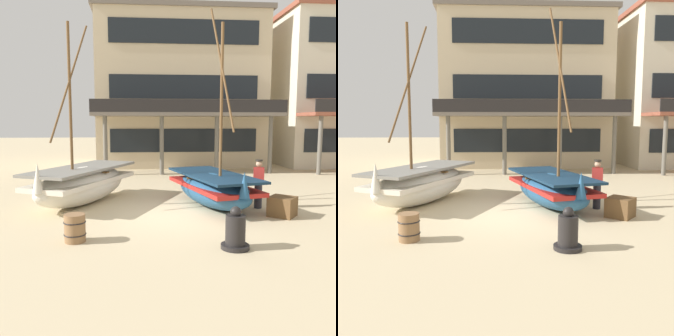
{
  "view_description": "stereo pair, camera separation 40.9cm",
  "coord_description": "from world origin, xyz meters",
  "views": [
    {
      "loc": [
        -1.04,
        -11.37,
        2.96
      ],
      "look_at": [
        0.0,
        1.0,
        1.4
      ],
      "focal_mm": 39.29,
      "sensor_mm": 36.0,
      "label": 1
    },
    {
      "loc": [
        -0.63,
        -11.39,
        2.96
      ],
      "look_at": [
        0.0,
        1.0,
        1.4
      ],
      "focal_mm": 39.29,
      "sensor_mm": 36.0,
      "label": 2
    }
  ],
  "objects": [
    {
      "name": "harbor_building_main",
      "position": [
        1.9,
        14.58,
        5.08
      ],
      "size": [
        11.39,
        9.09,
        10.17
      ],
      "color": "beige",
      "rests_on": "ground"
    },
    {
      "name": "cargo_crate",
      "position": [
        3.5,
        -0.38,
        0.31
      ],
      "size": [
        1.06,
        1.06,
        0.62
      ],
      "primitive_type": "cube",
      "rotation": [
        0.0,
        0.0,
        0.84
      ],
      "color": "brown",
      "rests_on": "ground"
    },
    {
      "name": "fishing_boat_centre_large",
      "position": [
        1.62,
        1.27,
        0.65
      ],
      "size": [
        2.82,
        4.77,
        6.81
      ],
      "color": "#23517A",
      "rests_on": "ground"
    },
    {
      "name": "fishing_boat_near_left",
      "position": [
        -3.03,
        2.03,
        0.74
      ],
      "size": [
        3.73,
        5.25,
        6.38
      ],
      "color": "silver",
      "rests_on": "ground"
    },
    {
      "name": "wooden_barrel",
      "position": [
        -2.6,
        -2.37,
        0.35
      ],
      "size": [
        0.56,
        0.56,
        0.7
      ],
      "color": "olive",
      "rests_on": "ground"
    },
    {
      "name": "capstan_winch",
      "position": [
        1.23,
        -3.19,
        0.4
      ],
      "size": [
        0.67,
        0.67,
        1.01
      ],
      "color": "black",
      "rests_on": "ground"
    },
    {
      "name": "fisherman_by_hull",
      "position": [
        3.1,
        0.78,
        0.83
      ],
      "size": [
        0.41,
        0.32,
        1.68
      ],
      "color": "#33333D",
      "rests_on": "ground"
    },
    {
      "name": "harbor_building_annex",
      "position": [
        12.35,
        13.13,
        5.09
      ],
      "size": [
        7.72,
        7.92,
        10.21
      ],
      "color": "beige",
      "rests_on": "ground"
    },
    {
      "name": "ground_plane",
      "position": [
        0.0,
        0.0,
        0.0
      ],
      "size": [
        120.0,
        120.0,
        0.0
      ],
      "primitive_type": "plane",
      "color": "#CCB78E"
    }
  ]
}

